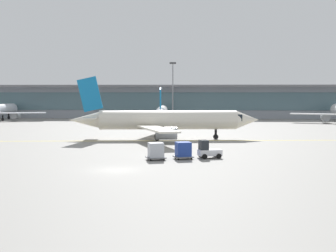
# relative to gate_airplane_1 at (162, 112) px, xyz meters

# --- Properties ---
(ground_plane) EXTENTS (400.00, 400.00, 0.00)m
(ground_plane) POSITION_rel_gate_airplane_1_xyz_m (0.76, -72.47, -2.61)
(ground_plane) COLOR gray
(taxiway_centreline_stripe) EXTENTS (109.59, 10.22, 0.01)m
(taxiway_centreline_stripe) POSITION_rel_gate_airplane_1_xyz_m (4.13, -44.99, -2.60)
(taxiway_centreline_stripe) COLOR yellow
(taxiway_centreline_stripe) RESTS_ON ground_plane
(terminal_concourse) EXTENTS (170.83, 11.00, 9.60)m
(terminal_concourse) POSITION_rel_gate_airplane_1_xyz_m (0.76, 19.28, 2.31)
(terminal_concourse) COLOR #8C939E
(terminal_concourse) RESTS_ON ground_plane
(gate_airplane_1) EXTENTS (24.40, 26.23, 8.69)m
(gate_airplane_1) POSITION_rel_gate_airplane_1_xyz_m (0.00, 0.00, 0.00)
(gate_airplane_1) COLOR white
(gate_airplane_1) RESTS_ON ground_plane
(taxiing_regional_jet) EXTENTS (30.47, 28.22, 10.09)m
(taxiing_regional_jet) POSITION_rel_gate_airplane_1_xyz_m (3.74, -43.02, 0.42)
(taxiing_regional_jet) COLOR silver
(taxiing_regional_jet) RESTS_ON ground_plane
(baggage_tug) EXTENTS (2.89, 2.21, 2.10)m
(baggage_tug) POSITION_rel_gate_airplane_1_xyz_m (9.93, -63.87, -1.71)
(baggage_tug) COLOR silver
(baggage_tug) RESTS_ON ground_plane
(cargo_dolly_lead) EXTENTS (2.47, 2.14, 1.94)m
(cargo_dolly_lead) POSITION_rel_gate_airplane_1_xyz_m (7.12, -64.71, -1.55)
(cargo_dolly_lead) COLOR #595B60
(cargo_dolly_lead) RESTS_ON ground_plane
(cargo_dolly_trailing) EXTENTS (2.47, 2.14, 1.94)m
(cargo_dolly_trailing) POSITION_rel_gate_airplane_1_xyz_m (4.10, -65.62, -1.55)
(cargo_dolly_trailing) COLOR #595B60
(cargo_dolly_trailing) RESTS_ON ground_plane
(apron_light_mast_1) EXTENTS (1.80, 0.36, 15.81)m
(apron_light_mast_1) POSITION_rel_gate_airplane_1_xyz_m (2.15, 12.43, 6.00)
(apron_light_mast_1) COLOR gray
(apron_light_mast_1) RESTS_ON ground_plane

